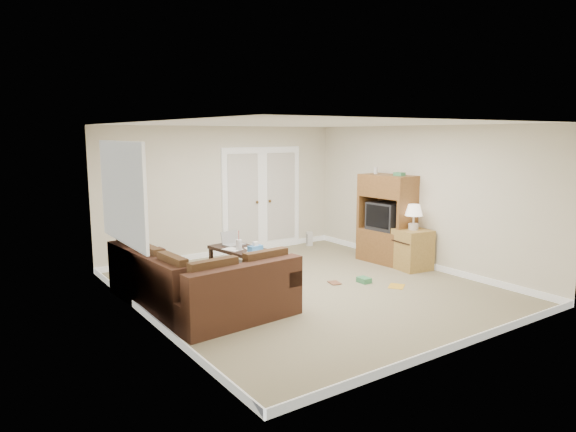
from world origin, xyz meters
TOP-DOWN VIEW (x-y plane):
  - floor at (0.00, 0.00)m, footprint 5.50×5.50m
  - ceiling at (0.00, 0.00)m, footprint 5.00×5.50m
  - wall_left at (-2.50, 0.00)m, footprint 0.02×5.50m
  - wall_right at (2.50, 0.00)m, footprint 0.02×5.50m
  - wall_back at (0.00, 2.75)m, footprint 5.00×0.02m
  - wall_front at (0.00, -2.75)m, footprint 5.00×0.02m
  - baseboards at (0.00, 0.00)m, footprint 5.00×5.50m
  - french_doors at (0.85, 2.71)m, footprint 1.80×0.05m
  - window_left at (-2.46, 1.00)m, footprint 0.05×1.92m
  - sectional_sofa at (-1.86, 0.08)m, footprint 1.88×2.58m
  - coffee_table at (-0.50, 1.18)m, footprint 0.75×1.25m
  - tv_armoire at (2.20, 0.54)m, footprint 0.63×1.05m
  - side_cabinet at (2.20, -0.10)m, footprint 0.61×0.61m
  - space_heater at (1.86, 2.45)m, footprint 0.14×0.13m
  - floor_magazine at (1.21, -0.68)m, footprint 0.37×0.35m
  - floor_greenbox at (0.93, -0.24)m, footprint 0.16×0.21m
  - floor_book at (0.44, 0.01)m, footprint 0.21×0.25m

SIDE VIEW (x-z plane):
  - floor at x=0.00m, z-range 0.00..0.00m
  - floor_magazine at x=1.21m, z-range 0.00..0.01m
  - floor_book at x=0.44m, z-range 0.00..0.02m
  - floor_greenbox at x=0.93m, z-range 0.00..0.08m
  - baseboards at x=0.00m, z-range 0.00..0.10m
  - space_heater at x=1.86m, z-range 0.00..0.30m
  - coffee_table at x=-0.50m, z-range -0.14..0.66m
  - sectional_sofa at x=-1.86m, z-range -0.08..0.70m
  - side_cabinet at x=2.20m, z-range -0.16..0.99m
  - tv_armoire at x=2.20m, z-range -0.05..1.69m
  - french_doors at x=0.85m, z-range -0.03..2.10m
  - wall_left at x=-2.50m, z-range 0.00..2.50m
  - wall_right at x=2.50m, z-range 0.00..2.50m
  - wall_back at x=0.00m, z-range 0.00..2.50m
  - wall_front at x=0.00m, z-range 0.00..2.50m
  - window_left at x=-2.46m, z-range 0.84..2.26m
  - ceiling at x=0.00m, z-range 2.49..2.51m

